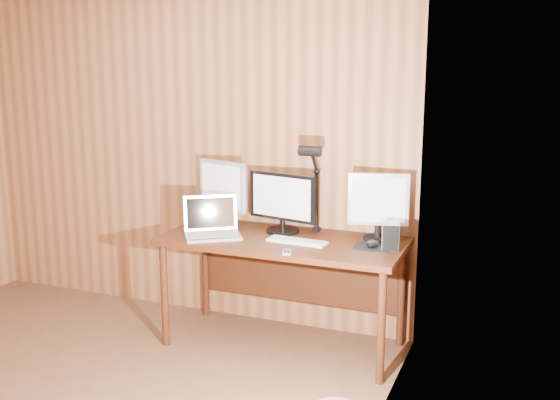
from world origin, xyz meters
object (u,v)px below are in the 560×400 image
Objects in this scene: monitor_center at (283,202)px; hard_drive at (390,236)px; phone at (287,252)px; laptop at (212,226)px; desk at (287,253)px; mouse at (373,244)px; desk_lamp at (313,176)px; monitor_right at (378,204)px; speaker at (396,230)px; monitor_left at (223,191)px; keyboard at (297,241)px.

hard_drive is (0.77, -0.12, -0.13)m from monitor_center.
phone is at bearing -162.87° from hard_drive.
laptop is 2.63× the size of hard_drive.
desk is 3.11× the size of monitor_center.
mouse is 0.18× the size of desk_lamp.
mouse is at bearing -100.26° from monitor_right.
monitor_left is at bearing -176.66° from speaker.
hard_drive is at bearing 12.39° from keyboard.
desk_lamp is at bearing 89.77° from keyboard.
speaker is (0.55, 0.56, 0.06)m from phone.
desk_lamp reaches higher than phone.
desk_lamp reaches higher than monitor_right.
monitor_left is at bearing 167.30° from desk.
keyboard is at bearing -165.96° from monitor_right.
monitor_center is 1.29× the size of keyboard.
monitor_right reaches higher than mouse.
mouse is at bearing -5.27° from desk.
monitor_center is at bearing -171.58° from speaker.
desk_lamp reaches higher than hard_drive.
mouse is 0.55m from phone.
monitor_left reaches higher than hard_drive.
phone is (-0.56, -0.33, -0.08)m from hard_drive.
desk is 3.49× the size of monitor_left.
desk is 0.70m from monitor_right.
desk is 0.35m from monitor_center.
monitor_center is 0.48m from monitor_left.
mouse is (1.07, 0.11, -0.04)m from laptop.
keyboard is at bearing -37.02° from monitor_center.
speaker is at bearing 80.75° from hard_drive.
mouse is at bearing -110.35° from speaker.
monitor_right is 0.28m from mouse.
hard_drive reaches higher than mouse.
laptop is at bearing -162.71° from speaker.
mouse is at bearing 16.87° from phone.
monitor_center is 0.70m from mouse.
phone is (0.02, -0.24, -0.00)m from keyboard.
monitor_right is 3.49× the size of speaker.
desk is at bearing -41.15° from monitor_center.
monitor_right is at bearing 30.51° from phone.
laptop is (-0.47, -0.17, 0.19)m from desk.
monitor_center is 0.54m from phone.
monitor_center is at bearing 158.11° from mouse.
hard_drive is (0.71, -0.04, 0.21)m from desk.
mouse is 0.27m from speaker.
desk_lamp reaches higher than desk.
keyboard is at bearing 178.49° from mouse.
monitor_right is 0.26m from hard_drive.
monitor_center reaches higher than phone.
monitor_center is 0.65m from monitor_right.
desk is 0.66m from monitor_left.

